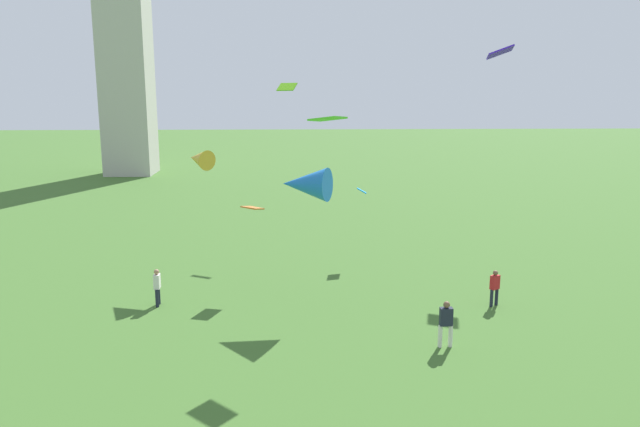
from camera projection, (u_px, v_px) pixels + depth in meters
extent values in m
cylinder|color=silver|center=(450.00, 336.00, 24.00)|extent=(0.16, 0.16, 0.86)
cylinder|color=silver|center=(440.00, 336.00, 23.97)|extent=(0.16, 0.16, 0.86)
cube|color=#1E2333|center=(446.00, 317.00, 23.83)|extent=(0.48, 0.29, 0.68)
sphere|color=brown|center=(447.00, 305.00, 23.73)|extent=(0.25, 0.25, 0.25)
cylinder|color=#1E2333|center=(159.00, 295.00, 28.56)|extent=(0.15, 0.15, 0.80)
cylinder|color=#1E2333|center=(157.00, 298.00, 28.20)|extent=(0.15, 0.15, 0.80)
cube|color=silver|center=(157.00, 281.00, 28.23)|extent=(0.26, 0.44, 0.64)
sphere|color=#A37556|center=(156.00, 272.00, 28.14)|extent=(0.23, 0.23, 0.23)
cylinder|color=#1E2333|center=(497.00, 297.00, 28.46)|extent=(0.15, 0.15, 0.79)
cylinder|color=#1E2333|center=(491.00, 298.00, 28.24)|extent=(0.15, 0.15, 0.79)
cube|color=red|center=(495.00, 282.00, 28.20)|extent=(0.49, 0.45, 0.62)
sphere|color=brown|center=(495.00, 273.00, 28.12)|extent=(0.23, 0.23, 0.23)
cube|color=#0482C9|center=(362.00, 191.00, 35.44)|extent=(0.60, 0.91, 0.41)
cube|color=#3E18D4|center=(500.00, 52.00, 35.26)|extent=(1.53, 1.06, 0.82)
cone|color=gold|center=(199.00, 159.00, 32.28)|extent=(1.74, 1.76, 1.06)
cube|color=#5FB815|center=(287.00, 87.00, 39.73)|extent=(1.33, 1.12, 0.51)
cube|color=#BD611E|center=(253.00, 208.00, 30.35)|extent=(1.11, 1.32, 0.33)
cube|color=#4ED524|center=(327.00, 119.00, 25.60)|extent=(1.63, 1.54, 0.32)
cone|color=blue|center=(305.00, 184.00, 28.17)|extent=(2.55, 2.18, 1.56)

